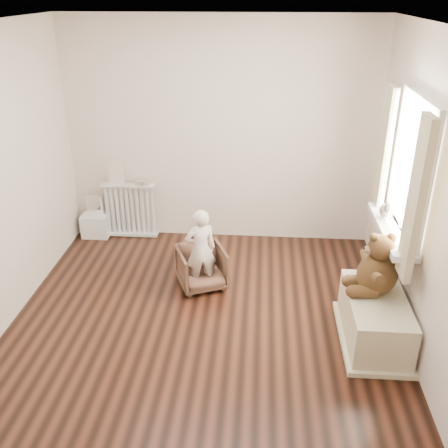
# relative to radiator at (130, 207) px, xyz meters

# --- Properties ---
(floor) EXTENTS (3.60, 3.60, 0.01)m
(floor) POSITION_rel_radiator_xyz_m (1.11, -1.68, -0.39)
(floor) COLOR black
(floor) RESTS_ON ground
(ceiling) EXTENTS (3.60, 3.60, 0.01)m
(ceiling) POSITION_rel_radiator_xyz_m (1.11, -1.68, 2.21)
(ceiling) COLOR white
(ceiling) RESTS_ON ground
(back_wall) EXTENTS (3.60, 0.02, 2.60)m
(back_wall) POSITION_rel_radiator_xyz_m (1.11, 0.12, 0.91)
(back_wall) COLOR silver
(back_wall) RESTS_ON ground
(front_wall) EXTENTS (3.60, 0.02, 2.60)m
(front_wall) POSITION_rel_radiator_xyz_m (1.11, -3.48, 0.91)
(front_wall) COLOR silver
(front_wall) RESTS_ON ground
(right_wall) EXTENTS (0.02, 3.60, 2.60)m
(right_wall) POSITION_rel_radiator_xyz_m (2.91, -1.68, 0.91)
(right_wall) COLOR silver
(right_wall) RESTS_ON ground
(window) EXTENTS (0.03, 0.90, 1.10)m
(window) POSITION_rel_radiator_xyz_m (2.87, -1.38, 1.06)
(window) COLOR white
(window) RESTS_ON right_wall
(window_sill) EXTENTS (0.22, 1.10, 0.06)m
(window_sill) POSITION_rel_radiator_xyz_m (2.78, -1.38, 0.48)
(window_sill) COLOR silver
(window_sill) RESTS_ON right_wall
(curtain_left) EXTENTS (0.06, 0.26, 1.30)m
(curtain_left) POSITION_rel_radiator_xyz_m (2.76, -1.95, 1.00)
(curtain_left) COLOR beige
(curtain_left) RESTS_ON right_wall
(curtain_right) EXTENTS (0.06, 0.26, 1.30)m
(curtain_right) POSITION_rel_radiator_xyz_m (2.76, -0.81, 1.00)
(curtain_right) COLOR beige
(curtain_right) RESTS_ON right_wall
(radiator) EXTENTS (0.66, 0.12, 0.69)m
(radiator) POSITION_rel_radiator_xyz_m (0.00, 0.00, 0.00)
(radiator) COLOR silver
(radiator) RESTS_ON floor
(paper_doll) EXTENTS (0.19, 0.02, 0.31)m
(paper_doll) POSITION_rel_radiator_xyz_m (-0.13, 0.00, 0.46)
(paper_doll) COLOR beige
(paper_doll) RESTS_ON radiator
(tin_a) EXTENTS (0.10, 0.10, 0.06)m
(tin_a) POSITION_rel_radiator_xyz_m (0.14, 0.00, 0.33)
(tin_a) COLOR #A59E8C
(tin_a) RESTS_ON radiator
(tin_b) EXTENTS (0.10, 0.10, 0.06)m
(tin_b) POSITION_rel_radiator_xyz_m (0.21, 0.00, 0.33)
(tin_b) COLOR #A59E8C
(tin_b) RESTS_ON radiator
(toy_vanity) EXTENTS (0.33, 0.24, 0.52)m
(toy_vanity) POSITION_rel_radiator_xyz_m (-0.44, -0.03, -0.11)
(toy_vanity) COLOR silver
(toy_vanity) RESTS_ON floor
(armchair) EXTENTS (0.61, 0.62, 0.43)m
(armchair) POSITION_rel_radiator_xyz_m (1.01, -1.07, -0.17)
(armchair) COLOR brown
(armchair) RESTS_ON floor
(child) EXTENTS (0.37, 0.31, 0.87)m
(child) POSITION_rel_radiator_xyz_m (1.01, -1.12, 0.07)
(child) COLOR white
(child) RESTS_ON armchair
(toy_bench) EXTENTS (0.49, 0.93, 0.44)m
(toy_bench) POSITION_rel_radiator_xyz_m (2.63, -1.84, -0.19)
(toy_bench) COLOR beige
(toy_bench) RESTS_ON floor
(teddy_bear) EXTENTS (0.48, 0.38, 0.56)m
(teddy_bear) POSITION_rel_radiator_xyz_m (2.62, -1.73, 0.28)
(teddy_bear) COLOR #372210
(teddy_bear) RESTS_ON toy_bench
(plush_cat) EXTENTS (0.16, 0.24, 0.19)m
(plush_cat) POSITION_rel_radiator_xyz_m (2.77, -1.18, 0.61)
(plush_cat) COLOR slate
(plush_cat) RESTS_ON window_sill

